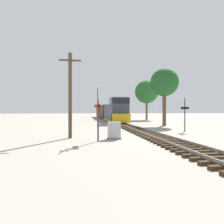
# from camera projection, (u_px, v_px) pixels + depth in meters

# --- Properties ---
(ground_plane) EXTENTS (400.00, 400.00, 0.00)m
(ground_plane) POSITION_uv_depth(u_px,v_px,m) (159.00, 139.00, 14.15)
(ground_plane) COLOR gray
(rail_track_bed) EXTENTS (2.60, 160.00, 0.31)m
(rail_track_bed) POSITION_uv_depth(u_px,v_px,m) (159.00, 137.00, 14.15)
(rail_track_bed) COLOR #382819
(rail_track_bed) RESTS_ON ground
(freight_train) EXTENTS (3.08, 47.18, 4.68)m
(freight_train) POSITION_uv_depth(u_px,v_px,m) (106.00, 112.00, 51.73)
(freight_train) COLOR #33384C
(freight_train) RESTS_ON ground
(crossing_signal_near) EXTENTS (0.40, 1.01, 4.13)m
(crossing_signal_near) POSITION_uv_depth(u_px,v_px,m) (98.00, 108.00, 12.77)
(crossing_signal_near) COLOR #333333
(crossing_signal_near) RESTS_ON ground
(crossing_signal_far) EXTENTS (0.56, 1.01, 3.88)m
(crossing_signal_far) POSITION_uv_depth(u_px,v_px,m) (185.00, 110.00, 19.34)
(crossing_signal_far) COLOR #333333
(crossing_signal_far) RESTS_ON ground
(relay_cabinet) EXTENTS (1.10, 0.56, 1.37)m
(relay_cabinet) POSITION_uv_depth(u_px,v_px,m) (114.00, 131.00, 13.95)
(relay_cabinet) COLOR slate
(relay_cabinet) RESTS_ON ground
(utility_pole) EXTENTS (1.80, 0.30, 7.03)m
(utility_pole) POSITION_uv_depth(u_px,v_px,m) (70.00, 94.00, 14.39)
(utility_pole) COLOR #4C3A23
(utility_pole) RESTS_ON ground
(tree_far_right) EXTENTS (4.35, 4.35, 8.95)m
(tree_far_right) POSITION_uv_depth(u_px,v_px,m) (164.00, 83.00, 27.30)
(tree_far_right) COLOR brown
(tree_far_right) RESTS_ON ground
(tree_mid_background) EXTENTS (6.18, 6.18, 10.54)m
(tree_mid_background) POSITION_uv_depth(u_px,v_px,m) (147.00, 92.00, 46.27)
(tree_mid_background) COLOR brown
(tree_mid_background) RESTS_ON ground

